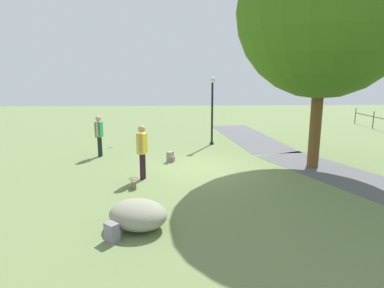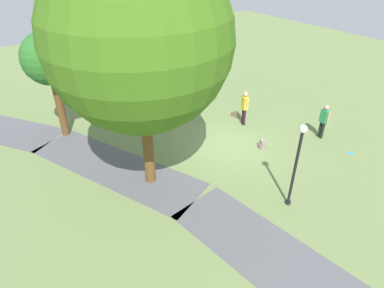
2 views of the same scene
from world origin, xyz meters
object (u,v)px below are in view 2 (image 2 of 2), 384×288
Objects in this scene: lawn_boulder at (198,97)px; woman_with_handbag at (245,106)px; handbag_on_grass at (234,114)px; large_shade_tree at (139,40)px; backpack_by_boulder at (199,94)px; young_tree_near_path at (49,60)px; spare_backpack_on_lawn at (262,144)px; frisbee_on_grass at (351,153)px; lamp_post at (297,158)px; man_near_boulder at (324,119)px.

lawn_boulder is 3.62m from woman_with_handbag.
lawn_boulder is 2.69m from handbag_on_grass.
woman_with_handbag is at bearing 167.86° from handbag_on_grass.
large_shade_tree is 9.90m from backpack_by_boulder.
lawn_boulder reaches higher than backpack_by_boulder.
young_tree_near_path is 12.37× the size of spare_backpack_on_lawn.
handbag_on_grass is at bearing 18.05° from frisbee_on_grass.
handbag_on_grass is at bearing -25.60° from lamp_post.
young_tree_near_path is at bearing 46.67° from spare_backpack_on_lawn.
young_tree_near_path is 10.12m from spare_backpack_on_lawn.
backpack_by_boulder is at bearing -17.59° from lamp_post.
woman_with_handbag is at bearing -21.52° from spare_backpack_on_lawn.
lamp_post reaches higher than woman_with_handbag.
frisbee_on_grass is at bearing -132.39° from spare_backpack_on_lawn.
lamp_post is 8.15× the size of backpack_by_boulder.
large_shade_tree reaches higher than lawn_boulder.
large_shade_tree is at bearing -164.18° from young_tree_near_path.
lamp_post is 9.41m from lawn_boulder.
lawn_boulder reaches higher than handbag_on_grass.
woman_with_handbag is 4.23m from backpack_by_boulder.
woman_with_handbag is (-4.34, -7.76, -2.67)m from young_tree_near_path.
frisbee_on_grass is (-5.72, -1.86, -0.13)m from handbag_on_grass.
large_shade_tree is 7.72m from woman_with_handbag.
large_shade_tree reaches higher than woman_with_handbag.
large_shade_tree is 21.33× the size of backpack_by_boulder.
handbag_on_grass is (-3.45, -7.95, -3.58)m from young_tree_near_path.
backpack_by_boulder is at bearing -2.86° from woman_with_handbag.
lamp_post is 9.57× the size of handbag_on_grass.
handbag_on_grass is (6.25, -3.00, -1.89)m from lamp_post.
handbag_on_grass is at bearing -18.88° from spare_backpack_on_lawn.
young_tree_near_path reaches higher than spare_backpack_on_lawn.
handbag_on_grass is 0.85× the size of spare_backpack_on_lawn.
young_tree_near_path is 14.54× the size of handbag_on_grass.
man_near_boulder reaches higher than spare_backpack_on_lawn.
young_tree_near_path is 2.82× the size of lawn_boulder.
handbag_on_grass is at bearing 25.44° from man_near_boulder.
large_shade_tree is at bearing 130.12° from backpack_by_boulder.
large_shade_tree is at bearing 77.16° from man_near_boulder.
lamp_post is at bearing 148.60° from spare_backpack_on_lawn.
young_tree_near_path is 9.28m from woman_with_handbag.
large_shade_tree is 4.76× the size of woman_with_handbag.
young_tree_near_path is at bearing 46.94° from frisbee_on_grass.
lawn_boulder is (4.78, -5.91, -5.21)m from large_shade_tree.
backpack_by_boulder is at bearing -0.24° from handbag_on_grass.
lamp_post is (-4.11, -3.37, -3.49)m from large_shade_tree.
backpack_by_boulder is (5.38, -6.38, -5.33)m from large_shade_tree.
young_tree_near_path is at bearing 27.05° from lamp_post.
large_shade_tree reaches higher than spare_backpack_on_lawn.
lamp_post reaches higher than lawn_boulder.
large_shade_tree is 2.62× the size of lamp_post.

